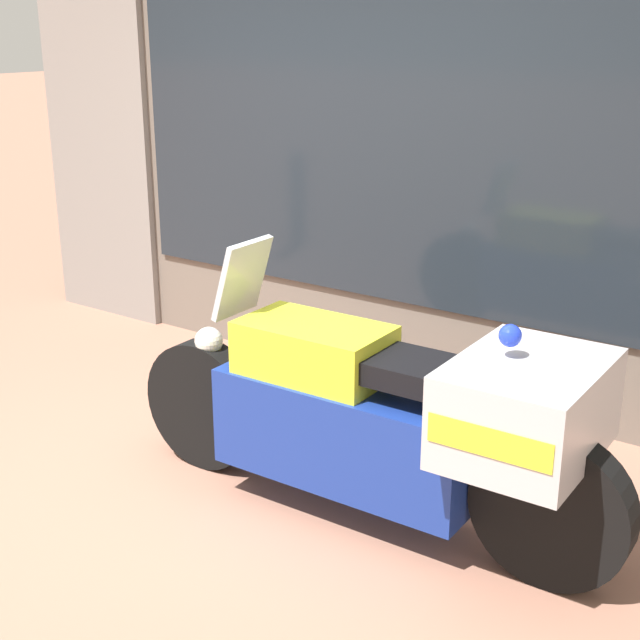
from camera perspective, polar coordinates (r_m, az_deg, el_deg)
ground_plane at (r=4.49m, az=-10.41°, el=-10.49°), size 60.00×60.00×0.00m
shop_building at (r=5.75m, az=-0.01°, el=14.33°), size 5.54×0.55×3.44m
window_display at (r=5.58m, az=7.43°, el=0.67°), size 4.08×0.30×1.88m
paramedic_motorcycle at (r=3.87m, az=4.72°, el=-6.17°), size 2.47×0.74×1.22m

